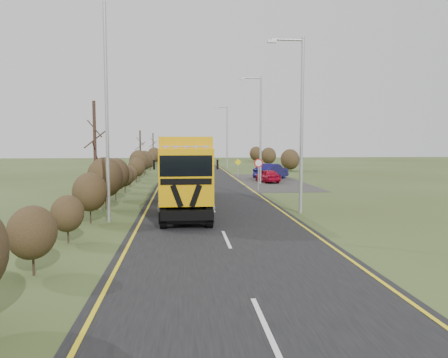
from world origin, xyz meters
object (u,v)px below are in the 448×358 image
at_px(car_red_hatchback, 268,176).
at_px(streetlight_near, 300,117).
at_px(car_blue_sedan, 271,171).
at_px(lorry, 185,168).
at_px(speed_sign, 258,168).

relative_size(car_red_hatchback, streetlight_near, 0.39).
bearing_deg(car_blue_sedan, streetlight_near, 120.24).
bearing_deg(lorry, car_blue_sedan, 62.62).
xyz_separation_m(lorry, speed_sign, (5.74, 7.82, -0.54)).
height_order(lorry, car_blue_sedan, lorry).
distance_m(lorry, car_red_hatchback, 16.23).
xyz_separation_m(car_red_hatchback, streetlight_near, (-1.72, -17.19, 4.48)).
xyz_separation_m(lorry, car_blue_sedan, (8.75, 17.43, -1.50)).
bearing_deg(car_red_hatchback, streetlight_near, 74.49).
bearing_deg(speed_sign, car_blue_sedan, 72.59).
bearing_deg(speed_sign, streetlight_near, -88.51).
height_order(streetlight_near, speed_sign, streetlight_near).
bearing_deg(speed_sign, car_red_hatchback, 72.51).
height_order(car_red_hatchback, streetlight_near, streetlight_near).
distance_m(car_blue_sedan, streetlight_near, 21.07).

